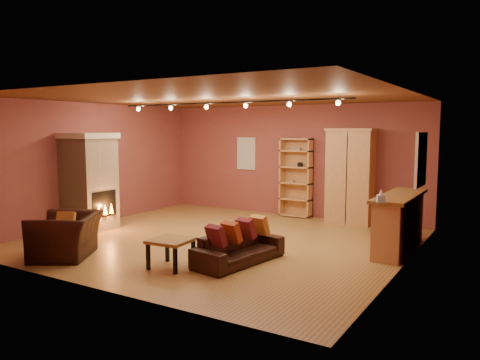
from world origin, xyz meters
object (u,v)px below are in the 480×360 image
Objects in this scene: armoire at (350,176)px; fireplace at (89,181)px; armchair at (66,228)px; coffee_table at (171,243)px; bookcase at (297,177)px; loveseat at (239,242)px; bar_counter at (399,222)px.

fireplace is at bearing -142.78° from armoire.
armchair is 2.00m from coffee_table.
bookcase is (3.26, 3.74, -0.05)m from fireplace.
fireplace is at bearing -172.78° from armchair.
armchair is at bearing 123.41° from loveseat.
coffee_table is (-2.86, -2.98, -0.13)m from bar_counter.
coffee_table is (0.12, -5.08, -0.61)m from bookcase.
armchair is (-1.83, -5.53, -0.50)m from bookcase.
loveseat is 2.65× the size of coffee_table.
loveseat is at bearing 82.76° from armchair.
armoire is 1.03× the size of bar_counter.
armchair is at bearing -167.11° from coffee_table.
bookcase is 0.89× the size of armoire.
armoire is at bearing 117.01° from armchair.
armoire reaches higher than bar_counter.
bookcase is 5.12m from coffee_table.
armchair is at bearing -144.49° from bar_counter.
fireplace is 2.35m from armchair.
fireplace is 1.07× the size of bookcase.
bookcase reaches higher than coffee_table.
armoire is 2.53m from bar_counter.
bar_counter is at bearing 46.24° from coffee_table.
bar_counter is (2.98, -2.10, -0.48)m from bookcase.
bookcase reaches higher than loveseat.
bookcase is at bearing 144.84° from bar_counter.
loveseat is (4.17, -0.54, -0.71)m from fireplace.
coffee_table is at bearing -105.00° from armoire.
armchair reaches higher than coffee_table.
coffee_table is at bearing -88.65° from bookcase.
armoire is (4.70, 3.57, 0.05)m from fireplace.
bookcase is 5.84m from armchair.
fireplace is 0.96× the size of armoire.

